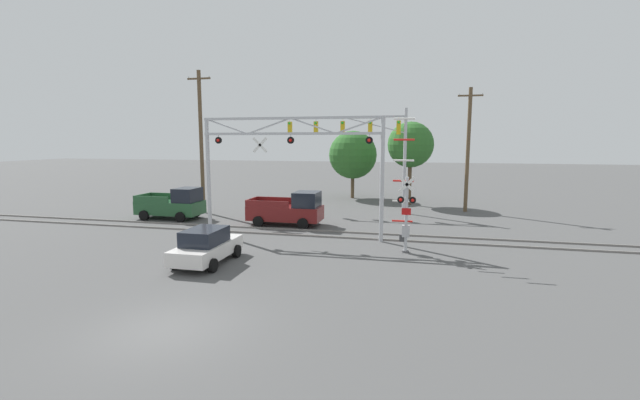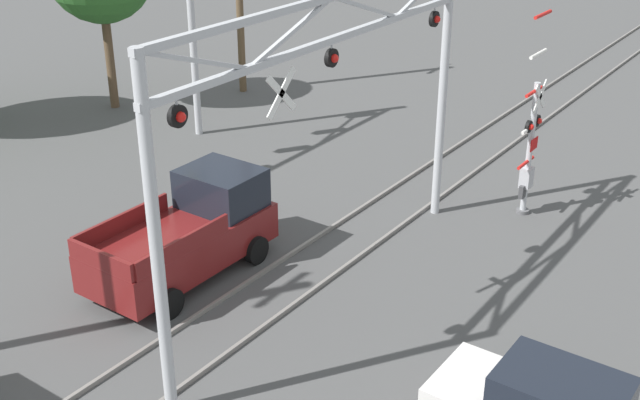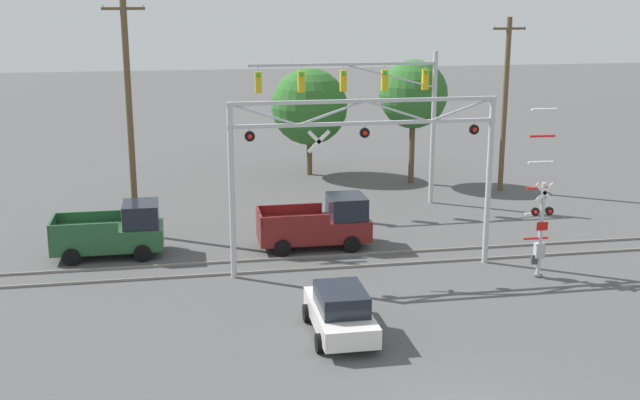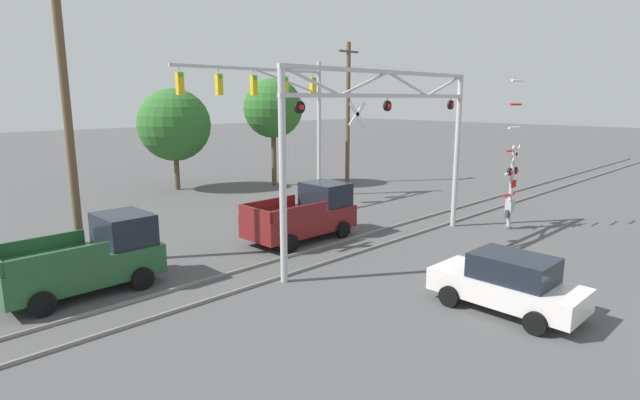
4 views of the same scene
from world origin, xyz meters
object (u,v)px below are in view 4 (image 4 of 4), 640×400
at_px(traffic_signal_span, 284,102).
at_px(utility_pole_right, 348,112).
at_px(crossing_gantry, 387,129).
at_px(pickup_truck_lead, 306,215).
at_px(pickup_truck_following, 90,258).
at_px(background_tree_far_left_verge, 174,125).
at_px(utility_pole_left, 67,108).
at_px(sedan_waiting, 508,283).
at_px(crossing_signal_mast, 511,183).
at_px(background_tree_beyond_span, 273,109).

bearing_deg(traffic_signal_span, utility_pole_right, 14.84).
height_order(crossing_gantry, utility_pole_right, utility_pole_right).
bearing_deg(pickup_truck_lead, pickup_truck_following, 177.90).
bearing_deg(traffic_signal_span, background_tree_far_left_verge, 107.23).
height_order(traffic_signal_span, utility_pole_left, utility_pole_left).
relative_size(pickup_truck_following, sedan_waiting, 1.12).
bearing_deg(traffic_signal_span, crossing_signal_mast, -74.45).
xyz_separation_m(crossing_gantry, pickup_truck_lead, (-1.10, 3.22, -3.57)).
bearing_deg(background_tree_far_left_verge, sedan_waiting, -97.06).
xyz_separation_m(traffic_signal_span, utility_pole_left, (-12.06, -3.09, -0.10)).
bearing_deg(pickup_truck_lead, crossing_signal_mast, -34.84).
height_order(utility_pole_left, background_tree_beyond_span, utility_pole_left).
relative_size(traffic_signal_span, utility_pole_right, 1.01).
relative_size(crossing_gantry, traffic_signal_span, 1.09).
distance_m(pickup_truck_lead, background_tree_far_left_verge, 14.46).
height_order(utility_pole_right, background_tree_beyond_span, utility_pole_right).
bearing_deg(utility_pole_right, background_tree_beyond_span, 148.59).
height_order(sedan_waiting, background_tree_beyond_span, background_tree_beyond_span).
distance_m(pickup_truck_following, sedan_waiting, 12.06).
height_order(traffic_signal_span, pickup_truck_following, traffic_signal_span).
bearing_deg(sedan_waiting, utility_pole_right, 54.18).
bearing_deg(pickup_truck_following, pickup_truck_lead, -2.10).
xyz_separation_m(crossing_signal_mast, utility_pole_left, (-15.26, 8.39, 3.33)).
relative_size(utility_pole_left, background_tree_far_left_verge, 1.66).
bearing_deg(utility_pole_left, crossing_gantry, -35.79).
bearing_deg(pickup_truck_lead, utility_pole_left, 157.69).
relative_size(crossing_signal_mast, pickup_truck_following, 1.45).
distance_m(traffic_signal_span, background_tree_beyond_span, 5.45).
bearing_deg(utility_pole_right, crossing_signal_mast, -106.88).
bearing_deg(pickup_truck_lead, background_tree_beyond_span, 56.36).
height_order(crossing_gantry, background_tree_far_left_verge, crossing_gantry).
height_order(utility_pole_left, utility_pole_right, utility_pole_left).
relative_size(utility_pole_left, background_tree_beyond_span, 1.50).
bearing_deg(sedan_waiting, crossing_gantry, 70.49).
bearing_deg(background_tree_far_left_verge, crossing_signal_mast, -73.77).
height_order(pickup_truck_lead, background_tree_beyond_span, background_tree_beyond_span).
bearing_deg(background_tree_far_left_verge, background_tree_beyond_span, -30.48).
xyz_separation_m(crossing_gantry, sedan_waiting, (-2.09, -5.91, -3.78)).
bearing_deg(pickup_truck_following, crossing_signal_mast, -19.03).
bearing_deg(utility_pole_right, crossing_gantry, -132.35).
xyz_separation_m(pickup_truck_following, background_tree_far_left_verge, (10.37, 13.69, 3.08)).
xyz_separation_m(pickup_truck_lead, sedan_waiting, (-0.99, -9.13, -0.21)).
height_order(crossing_gantry, background_tree_beyond_span, background_tree_beyond_span).
height_order(traffic_signal_span, background_tree_far_left_verge, traffic_signal_span).
xyz_separation_m(crossing_signal_mast, pickup_truck_lead, (-7.46, 5.19, -1.06)).
relative_size(crossing_gantry, utility_pole_right, 1.10).
bearing_deg(background_tree_far_left_verge, utility_pole_right, -30.90).
bearing_deg(pickup_truck_following, crossing_gantry, -20.19).
xyz_separation_m(crossing_gantry, utility_pole_right, (10.43, 11.44, 0.24)).
distance_m(traffic_signal_span, pickup_truck_following, 14.79).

